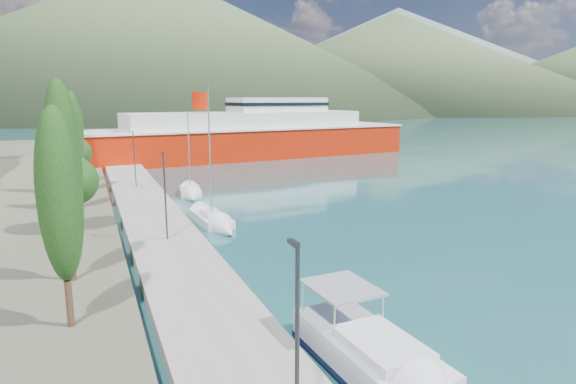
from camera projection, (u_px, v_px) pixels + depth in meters
name	position (u px, v px, depth m)	size (l,w,h in m)	color
ground	(140.00, 137.00, 132.74)	(1400.00, 1400.00, 0.00)	#1F5358
quay	(147.00, 209.00, 44.13)	(5.00, 88.00, 0.80)	gray
hills_far	(207.00, 46.00, 622.00)	(1480.00, 900.00, 180.00)	slate
hills_near	(229.00, 50.00, 389.08)	(1010.00, 520.00, 115.00)	#475B37
tree_row	(74.00, 150.00, 44.94)	(3.68, 62.85, 10.73)	#47301E
lamp_posts	(165.00, 193.00, 32.61)	(0.15, 44.71, 6.06)	#2D2D33
motor_cruiser	(395.00, 381.00, 16.96)	(3.37, 10.03, 3.65)	black
sailboat_near	(218.00, 224.00, 39.28)	(2.80, 8.72, 12.37)	silver
sailboat_mid	(191.00, 195.00, 51.39)	(3.06, 7.00, 9.95)	silver
ferry	(248.00, 137.00, 85.77)	(62.05, 19.63, 12.11)	#B91B05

